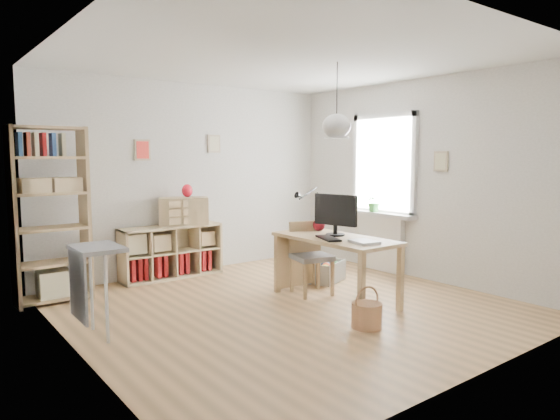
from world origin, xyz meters
TOP-DOWN VIEW (x-y plane):
  - ground at (0.00, 0.00)m, footprint 4.50×4.50m
  - room_shell at (0.55, -0.15)m, footprint 4.50×4.50m
  - window_unit at (2.23, 0.60)m, footprint 0.07×1.16m
  - radiator at (2.19, 0.60)m, footprint 0.10×0.80m
  - windowsill at (2.14, 0.60)m, footprint 0.22×1.20m
  - desk at (0.55, -0.15)m, footprint 0.70×1.50m
  - cube_shelf at (-0.47, 2.08)m, footprint 1.40×0.38m
  - tall_bookshelf at (-2.04, 1.80)m, footprint 0.80×0.38m
  - side_table at (-2.04, 0.35)m, footprint 0.40×0.55m
  - chair at (0.55, 0.29)m, footprint 0.52×0.52m
  - wicker_basket at (0.18, -0.99)m, footprint 0.30×0.30m
  - storage_chest at (1.08, 0.65)m, footprint 0.71×0.75m
  - monitor at (0.62, -0.08)m, footprint 0.22×0.55m
  - keyboard at (0.38, -0.22)m, footprint 0.29×0.44m
  - task_lamp at (0.58, 0.39)m, footprint 0.47×0.17m
  - yarn_ball at (0.70, 0.30)m, footprint 0.15×0.15m
  - paper_tray at (0.50, -0.64)m, footprint 0.29×0.33m
  - drawer_chest at (-0.26, 2.04)m, footprint 0.73×0.56m
  - red_vase at (-0.19, 2.04)m, footprint 0.15×0.15m
  - potted_plant at (2.12, 0.68)m, footprint 0.26×0.23m

SIDE VIEW (x-z plane):
  - ground at x=0.00m, z-range 0.00..0.00m
  - wicker_basket at x=0.18m, z-range -0.07..0.34m
  - storage_chest at x=1.08m, z-range -0.10..0.46m
  - cube_shelf at x=-0.47m, z-range -0.06..0.66m
  - radiator at x=2.19m, z-range 0.00..0.80m
  - chair at x=0.55m, z-range 0.06..0.93m
  - desk at x=0.55m, z-range 0.28..1.03m
  - side_table at x=-2.04m, z-range 0.24..1.09m
  - keyboard at x=0.38m, z-range 0.75..0.77m
  - paper_tray at x=0.50m, z-range 0.75..0.78m
  - yarn_ball at x=0.70m, z-range 0.75..0.90m
  - windowsill at x=2.14m, z-range 0.80..0.86m
  - drawer_chest at x=-0.26m, z-range 0.72..1.10m
  - potted_plant at x=2.12m, z-range 0.86..1.15m
  - monitor at x=0.62m, z-range 0.78..1.26m
  - task_lamp at x=0.58m, z-range 0.84..1.34m
  - tall_bookshelf at x=-2.04m, z-range 0.09..2.09m
  - red_vase at x=-0.19m, z-range 1.10..1.28m
  - window_unit at x=2.23m, z-range 0.82..2.28m
  - room_shell at x=0.55m, z-range -0.25..4.25m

